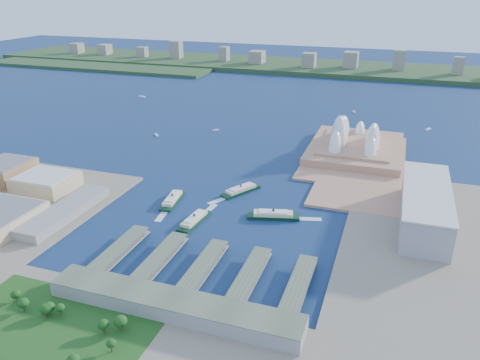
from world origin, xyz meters
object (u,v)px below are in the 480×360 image
at_px(ferry_c, 194,218).
at_px(toaster_building, 425,206).
at_px(ferry_a, 172,198).
at_px(ferry_d, 273,213).
at_px(ferry_b, 241,189).
at_px(opera_house, 357,132).

bearing_deg(ferry_c, toaster_building, -156.39).
relative_size(toaster_building, ferry_c, 3.01).
height_order(ferry_a, ferry_d, ferry_d).
bearing_deg(ferry_c, ferry_a, -34.93).
bearing_deg(ferry_b, opera_house, 88.32).
distance_m(ferry_b, ferry_d, 74.02).
xyz_separation_m(toaster_building, ferry_d, (-150.42, -37.22, -15.26)).
xyz_separation_m(ferry_a, ferry_b, (65.60, 50.61, 0.00)).
height_order(ferry_c, ferry_d, ferry_d).
xyz_separation_m(ferry_a, ferry_d, (119.41, -0.21, 0.25)).
distance_m(opera_house, ferry_d, 246.25).
height_order(toaster_building, ferry_d, toaster_building).
height_order(toaster_building, ferry_a, toaster_building).
distance_m(opera_house, ferry_a, 298.73).
bearing_deg(ferry_b, toaster_building, 26.01).
distance_m(ferry_b, ferry_c, 90.59).
bearing_deg(opera_house, ferry_c, -116.32).
bearing_deg(ferry_d, ferry_c, 101.46).
xyz_separation_m(toaster_building, ferry_b, (-204.22, 13.61, -15.51)).
xyz_separation_m(toaster_building, ferry_a, (-269.82, -37.01, -15.51)).
bearing_deg(opera_house, ferry_d, -104.29).
xyz_separation_m(ferry_b, ferry_c, (-21.50, -88.00, -0.12)).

